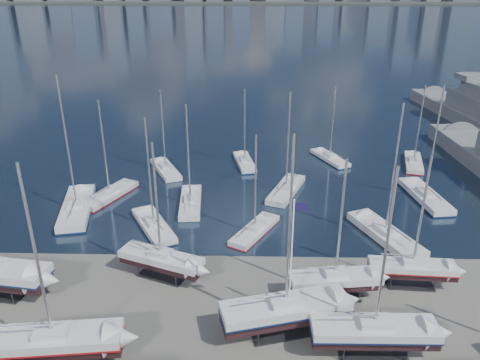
{
  "coord_description": "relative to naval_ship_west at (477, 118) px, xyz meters",
  "views": [
    {
      "loc": [
        -2.22,
        -43.56,
        28.01
      ],
      "look_at": [
        -3.47,
        8.0,
        5.63
      ],
      "focal_mm": 35.0,
      "sensor_mm": 36.0,
      "label": 1
    }
  ],
  "objects": [
    {
      "name": "sailboat_cradle_5",
      "position": [
        -36.3,
        -64.21,
        0.42
      ],
      "size": [
        10.12,
        2.92,
        16.3
      ],
      "rotation": [
        0.0,
        0.0,
        0.01
      ],
      "color": "#2D2D33",
      "rests_on": "ground"
    },
    {
      "name": "sailboat_moored_10",
      "position": [
        -22.34,
        -35.46,
        -1.36
      ],
      "size": [
        4.54,
        11.35,
        16.5
      ],
      "rotation": [
        0.0,
        0.0,
        1.7
      ],
      "color": "black",
      "rests_on": "water"
    },
    {
      "name": "sailboat_moored_0",
      "position": [
        -68.77,
        -40.21,
        -1.35
      ],
      "size": [
        5.97,
        12.89,
        18.6
      ],
      "rotation": [
        0.0,
        0.0,
        1.78
      ],
      "color": "black",
      "rests_on": "water"
    },
    {
      "name": "sailboat_moored_6",
      "position": [
        -45.7,
        -45.33,
        -1.36
      ],
      "size": [
        6.27,
        8.71,
        12.88
      ],
      "rotation": [
        0.0,
        0.0,
        1.07
      ],
      "color": "black",
      "rests_on": "water"
    },
    {
      "name": "sailboat_cradle_1",
      "position": [
        -61.43,
        -65.99,
        0.46
      ],
      "size": [
        10.84,
        4.14,
        17.01
      ],
      "rotation": [
        0.0,
        0.0,
        0.11
      ],
      "color": "#2D2D33",
      "rests_on": "ground"
    },
    {
      "name": "sailboat_cradle_2",
      "position": [
        -55.18,
        -54.18,
        0.33
      ],
      "size": [
        9.03,
        5.51,
        14.41
      ],
      "rotation": [
        0.0,
        0.0,
        -0.38
      ],
      "color": "#2D2D33",
      "rests_on": "ground"
    },
    {
      "name": "sailboat_moored_4",
      "position": [
        -54.25,
        -38.05,
        -1.34
      ],
      "size": [
        3.44,
        9.75,
        14.44
      ],
      "rotation": [
        0.0,
        0.0,
        1.65
      ],
      "color": "black",
      "rests_on": "water"
    },
    {
      "name": "sailboat_moored_2",
      "position": [
        -59.56,
        -26.48,
        -1.34
      ],
      "size": [
        6.23,
        9.23,
        13.65
      ],
      "rotation": [
        0.0,
        0.0,
        2.02
      ],
      "color": "black",
      "rests_on": "water"
    },
    {
      "name": "sailboat_moored_1",
      "position": [
        -65.71,
        -35.92,
        -1.36
      ],
      "size": [
        6.42,
        9.85,
        14.36
      ],
      "rotation": [
        0.0,
        0.0,
        1.14
      ],
      "color": "black",
      "rests_on": "water"
    },
    {
      "name": "water",
      "position": [
        -44.07,
        249.72,
        -1.81
      ],
      "size": [
        1400.0,
        600.0,
        0.4
      ],
      "primitive_type": "cube",
      "color": "#19233A",
      "rests_on": "ground"
    },
    {
      "name": "sailboat_moored_9",
      "position": [
        -30.52,
        -46.03,
        -1.34
      ],
      "size": [
        7.23,
        11.51,
        16.87
      ],
      "rotation": [
        0.0,
        0.0,
        1.97
      ],
      "color": "black",
      "rests_on": "water"
    },
    {
      "name": "sailboat_moored_3",
      "position": [
        -57.92,
        -44.56,
        -1.36
      ],
      "size": [
        7.08,
        9.91,
        14.64
      ],
      "rotation": [
        0.0,
        0.0,
        2.07
      ],
      "color": "black",
      "rests_on": "water"
    },
    {
      "name": "flagpole",
      "position": [
        -42.85,
        -61.83,
        5.61
      ],
      "size": [
        1.11,
        0.12,
        12.56
      ],
      "color": "white",
      "rests_on": "ground"
    },
    {
      "name": "sailboat_moored_11",
      "position": [
        -19.86,
        -22.57,
        -1.36
      ],
      "size": [
        4.71,
        9.46,
        13.63
      ],
      "rotation": [
        0.0,
        0.0,
        1.32
      ],
      "color": "black",
      "rests_on": "water"
    },
    {
      "name": "sailboat_cradle_6",
      "position": [
        -30.39,
        -55.04,
        0.29
      ],
      "size": [
        8.47,
        2.87,
        13.67
      ],
      "rotation": [
        0.0,
        0.0,
        -0.07
      ],
      "color": "#2D2D33",
      "rests_on": "ground"
    },
    {
      "name": "sailboat_moored_8",
      "position": [
        -33.1,
        -20.78,
        -1.36
      ],
      "size": [
        5.84,
        8.91,
        13.0
      ],
      "rotation": [
        0.0,
        0.0,
        2.0
      ],
      "color": "black",
      "rests_on": "water"
    },
    {
      "name": "sailboat_cradle_4",
      "position": [
        -38.24,
        -57.17,
        0.32
      ],
      "size": [
        8.8,
        3.46,
        14.13
      ],
      "rotation": [
        0.0,
        0.0,
        0.13
      ],
      "color": "#2D2D33",
      "rests_on": "ground"
    },
    {
      "name": "sailboat_moored_5",
      "position": [
        -47.27,
        -23.03,
        -1.36
      ],
      "size": [
        4.09,
        8.99,
        12.98
      ],
      "rotation": [
        0.0,
        0.0,
        1.77
      ],
      "color": "black",
      "rests_on": "water"
    },
    {
      "name": "sailboat_cradle_3",
      "position": [
        -43.2,
        -61.85,
        0.5
      ],
      "size": [
        11.51,
        5.88,
        17.77
      ],
      "rotation": [
        0.0,
        0.0,
        0.26
      ],
      "color": "#2D2D33",
      "rests_on": "ground"
    },
    {
      "name": "naval_ship_west",
      "position": [
        0.0,
        0.0,
        0.0
      ],
      "size": [
        13.22,
        47.27,
        18.2
      ],
      "rotation": [
        0.0,
        0.0,
        1.7
      ],
      "color": "slate",
      "rests_on": "water"
    },
    {
      "name": "ground",
      "position": [
        -44.07,
        -60.28,
        -1.66
      ],
      "size": [
        1400.0,
        1400.0,
        0.0
      ],
      "primitive_type": "plane",
      "color": "#605E59",
      "rests_on": "ground"
    },
    {
      "name": "far_shore",
      "position": [
        -44.07,
        509.72,
        -0.56
      ],
      "size": [
        1400.0,
        80.0,
        2.2
      ],
      "primitive_type": "cube",
      "color": "#2D332D",
      "rests_on": "ground"
    },
    {
      "name": "sailboat_moored_7",
      "position": [
        -41.23,
        -33.79,
        -1.34
      ],
      "size": [
        6.24,
        10.37,
        15.15
      ],
      "rotation": [
        0.0,
        0.0,
        1.2
      ],
      "color": "black",
      "rests_on": "water"
    }
  ]
}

